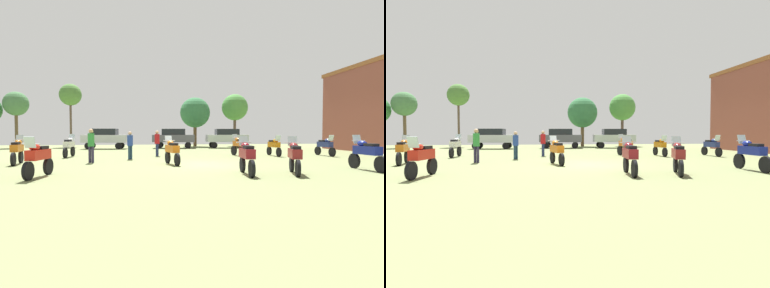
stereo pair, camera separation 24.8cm
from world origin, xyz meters
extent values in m
cube|color=olive|center=(0.00, 0.00, 0.01)|extent=(44.00, 52.00, 0.02)
cylinder|color=black|center=(3.50, 5.86, 0.36)|extent=(0.28, 0.68, 0.67)
cylinder|color=black|center=(3.89, 4.32, 0.36)|extent=(0.28, 0.68, 0.67)
cube|color=#BE621E|center=(3.69, 5.09, 0.87)|extent=(0.68, 1.40, 0.36)
ellipsoid|color=#BE621E|center=(3.62, 5.39, 1.15)|extent=(0.43, 0.54, 0.24)
cube|color=black|center=(3.75, 4.86, 1.11)|extent=(0.43, 0.62, 0.12)
cube|color=silver|center=(3.54, 5.71, 1.33)|extent=(0.39, 0.23, 0.39)
cylinder|color=#B7B7BC|center=(3.56, 5.62, 1.27)|extent=(0.61, 0.19, 0.04)
cylinder|color=black|center=(3.34, -3.40, 0.33)|extent=(0.30, 0.63, 0.62)
cylinder|color=black|center=(2.90, -4.80, 0.33)|extent=(0.30, 0.63, 0.62)
cube|color=maroon|center=(3.12, -4.10, 0.82)|extent=(0.72, 1.29, 0.36)
ellipsoid|color=maroon|center=(3.21, -3.83, 1.10)|extent=(0.45, 0.55, 0.24)
cube|color=black|center=(3.06, -4.31, 1.06)|extent=(0.45, 0.62, 0.12)
cube|color=silver|center=(3.30, -3.53, 1.28)|extent=(0.39, 0.25, 0.39)
cylinder|color=#B7B7BC|center=(3.27, -3.62, 1.22)|extent=(0.60, 0.22, 0.04)
cylinder|color=black|center=(-7.63, 6.34, 0.36)|extent=(0.15, 0.68, 0.68)
cylinder|color=black|center=(-7.70, 4.79, 0.36)|extent=(0.15, 0.68, 0.68)
cube|color=silver|center=(-7.67, 5.57, 0.88)|extent=(0.42, 1.33, 0.36)
ellipsoid|color=silver|center=(-7.65, 5.87, 1.16)|extent=(0.34, 0.49, 0.24)
cube|color=black|center=(-7.68, 5.34, 1.12)|extent=(0.33, 0.57, 0.12)
cube|color=silver|center=(-7.64, 6.20, 1.34)|extent=(0.37, 0.17, 0.39)
cylinder|color=#B7B7BC|center=(-7.64, 6.10, 1.28)|extent=(0.62, 0.07, 0.04)
cylinder|color=black|center=(1.32, -3.21, 0.34)|extent=(0.17, 0.65, 0.64)
cylinder|color=black|center=(1.20, -4.71, 0.34)|extent=(0.17, 0.65, 0.64)
cube|color=maroon|center=(1.26, -3.96, 0.84)|extent=(0.46, 1.30, 0.36)
ellipsoid|color=maroon|center=(1.28, -3.68, 1.12)|extent=(0.36, 0.50, 0.24)
cube|color=black|center=(1.24, -4.19, 1.08)|extent=(0.34, 0.58, 0.12)
cube|color=silver|center=(1.31, -3.36, 1.30)|extent=(0.37, 0.18, 0.39)
cylinder|color=#B7B7BC|center=(1.30, -3.45, 1.24)|extent=(0.62, 0.09, 0.04)
cylinder|color=black|center=(6.72, -2.58, 0.36)|extent=(0.12, 0.68, 0.67)
cylinder|color=black|center=(6.72, -4.20, 0.36)|extent=(0.12, 0.68, 0.67)
cube|color=navy|center=(6.72, -3.39, 0.87)|extent=(0.36, 1.38, 0.36)
ellipsoid|color=navy|center=(6.72, -3.08, 1.15)|extent=(0.32, 0.48, 0.24)
cube|color=black|center=(6.72, -3.63, 1.11)|extent=(0.30, 0.56, 0.12)
cube|color=silver|center=(6.72, -2.73, 1.33)|extent=(0.36, 0.15, 0.39)
cylinder|color=#B7B7BC|center=(6.72, -2.84, 1.27)|extent=(0.62, 0.04, 0.04)
cylinder|color=black|center=(-9.15, 1.88, 0.35)|extent=(0.23, 0.66, 0.65)
cylinder|color=black|center=(-8.91, 0.42, 0.35)|extent=(0.23, 0.66, 0.65)
cube|color=#BD6115|center=(-9.03, 1.15, 0.85)|extent=(0.56, 1.30, 0.36)
ellipsoid|color=#BD6115|center=(-9.08, 1.43, 1.13)|extent=(0.39, 0.53, 0.24)
cube|color=black|center=(-8.99, 0.93, 1.09)|extent=(0.39, 0.60, 0.12)
cube|color=silver|center=(-9.13, 1.74, 1.31)|extent=(0.38, 0.21, 0.39)
cylinder|color=#B7B7BC|center=(-9.11, 1.65, 1.25)|extent=(0.62, 0.14, 0.04)
cylinder|color=black|center=(6.09, 4.10, 0.32)|extent=(0.15, 0.61, 0.61)
cylinder|color=black|center=(6.00, 5.56, 0.32)|extent=(0.15, 0.61, 0.61)
cube|color=#BD6D0D|center=(6.05, 4.83, 0.81)|extent=(0.43, 1.26, 0.36)
ellipsoid|color=#BD6D0D|center=(6.06, 4.55, 1.09)|extent=(0.35, 0.50, 0.24)
cube|color=black|center=(6.03, 5.05, 1.05)|extent=(0.33, 0.58, 0.12)
cube|color=silver|center=(6.08, 4.24, 1.27)|extent=(0.37, 0.17, 0.39)
cylinder|color=#B7B7BC|center=(6.07, 4.33, 1.21)|extent=(0.62, 0.07, 0.04)
cylinder|color=black|center=(9.68, 3.72, 0.33)|extent=(0.17, 0.62, 0.61)
cylinder|color=black|center=(9.54, 5.26, 0.33)|extent=(0.17, 0.62, 0.61)
cube|color=navy|center=(9.61, 4.49, 0.81)|extent=(0.47, 1.34, 0.36)
ellipsoid|color=navy|center=(9.64, 4.19, 1.09)|extent=(0.36, 0.51, 0.24)
cube|color=black|center=(9.59, 4.72, 1.05)|extent=(0.35, 0.58, 0.12)
cube|color=silver|center=(9.67, 3.87, 1.27)|extent=(0.37, 0.18, 0.39)
cylinder|color=#B7B7BC|center=(9.66, 3.97, 1.21)|extent=(0.62, 0.09, 0.04)
cylinder|color=black|center=(-6.44, -4.35, 0.34)|extent=(0.19, 0.65, 0.64)
cylinder|color=black|center=(-6.26, -2.88, 0.34)|extent=(0.19, 0.65, 0.64)
cube|color=red|center=(-6.35, -3.61, 0.84)|extent=(0.50, 1.29, 0.36)
ellipsoid|color=red|center=(-6.38, -3.89, 1.12)|extent=(0.37, 0.51, 0.24)
cube|color=black|center=(-6.32, -3.40, 1.08)|extent=(0.36, 0.59, 0.12)
cube|color=silver|center=(-6.42, -4.21, 1.30)|extent=(0.38, 0.19, 0.39)
cylinder|color=#B7B7BC|center=(-6.41, -4.11, 1.24)|extent=(0.62, 0.11, 0.04)
cylinder|color=black|center=(-1.49, 0.82, 0.33)|extent=(0.27, 0.63, 0.62)
cylinder|color=black|center=(-1.11, -0.61, 0.33)|extent=(0.27, 0.63, 0.62)
cube|color=#D06815|center=(-1.30, 0.10, 0.82)|extent=(0.67, 1.30, 0.36)
ellipsoid|color=#D06815|center=(-1.37, 0.38, 1.10)|extent=(0.43, 0.55, 0.24)
cube|color=black|center=(-1.25, -0.11, 1.06)|extent=(0.43, 0.62, 0.12)
cube|color=silver|center=(-1.45, 0.68, 1.28)|extent=(0.39, 0.24, 0.39)
cylinder|color=#B7B7BC|center=(-1.43, 0.59, 1.22)|extent=(0.61, 0.19, 0.04)
cylinder|color=black|center=(-8.40, 15.21, 0.34)|extent=(0.66, 0.28, 0.64)
cylinder|color=black|center=(-8.27, 16.65, 0.34)|extent=(0.66, 0.28, 0.64)
cylinder|color=black|center=(-5.49, 14.94, 0.34)|extent=(0.66, 0.28, 0.64)
cylinder|color=black|center=(-5.35, 16.37, 0.34)|extent=(0.66, 0.28, 0.64)
cube|color=#AEB4BD|center=(-6.88, 15.79, 1.03)|extent=(4.45, 2.20, 0.75)
cube|color=black|center=(-6.88, 15.79, 1.71)|extent=(2.50, 1.80, 0.61)
cylinder|color=black|center=(4.12, 15.52, 0.34)|extent=(0.65, 0.25, 0.64)
cylinder|color=black|center=(4.17, 16.96, 0.34)|extent=(0.65, 0.25, 0.64)
cylinder|color=black|center=(7.04, 15.40, 0.34)|extent=(0.65, 0.25, 0.64)
cylinder|color=black|center=(7.09, 16.84, 0.34)|extent=(0.65, 0.25, 0.64)
cube|color=#AAB9BA|center=(5.61, 16.18, 1.03)|extent=(4.37, 1.97, 0.75)
cube|color=black|center=(5.61, 16.18, 1.71)|extent=(2.43, 1.68, 0.61)
cylinder|color=black|center=(-1.56, 15.72, 0.34)|extent=(0.66, 0.31, 0.64)
cylinder|color=black|center=(-1.36, 17.15, 0.34)|extent=(0.66, 0.31, 0.64)
cylinder|color=black|center=(1.34, 15.32, 0.34)|extent=(0.66, 0.31, 0.64)
cylinder|color=black|center=(1.54, 16.75, 0.34)|extent=(0.66, 0.31, 0.64)
cube|color=#4C4E5A|center=(-0.01, 16.23, 1.03)|extent=(4.51, 2.38, 0.75)
cube|color=black|center=(-0.01, 16.23, 1.71)|extent=(2.56, 1.89, 0.61)
cylinder|color=#1F284E|center=(-1.92, 5.65, 0.44)|extent=(0.14, 0.14, 0.84)
cylinder|color=#1F284E|center=(-1.97, 5.82, 0.44)|extent=(0.14, 0.14, 0.84)
cylinder|color=#AA151A|center=(-1.94, 5.73, 1.20)|extent=(0.43, 0.43, 0.67)
sphere|color=tan|center=(-1.94, 5.73, 1.64)|extent=(0.23, 0.23, 0.23)
cylinder|color=#1F374D|center=(-3.66, 3.40, 0.43)|extent=(0.14, 0.14, 0.81)
cylinder|color=#1F374D|center=(-3.55, 3.54, 0.43)|extent=(0.14, 0.14, 0.81)
cylinder|color=#243F91|center=(-3.60, 3.47, 1.15)|extent=(0.48, 0.48, 0.64)
sphere|color=tan|center=(-3.60, 3.47, 1.58)|extent=(0.22, 0.22, 0.22)
cylinder|color=#2D2742|center=(-5.43, 1.53, 0.46)|extent=(0.14, 0.14, 0.88)
cylinder|color=#2D2742|center=(-5.59, 1.58, 0.46)|extent=(0.14, 0.14, 0.88)
cylinder|color=#2D8839|center=(-5.51, 1.56, 1.25)|extent=(0.43, 0.43, 0.70)
sphere|color=tan|center=(-5.51, 1.56, 1.71)|extent=(0.24, 0.24, 0.24)
cylinder|color=brown|center=(7.70, 20.56, 2.00)|extent=(0.34, 0.34, 3.95)
sphere|color=#47893B|center=(7.70, 20.56, 4.68)|extent=(3.15, 3.15, 3.15)
cylinder|color=brown|center=(-11.41, 20.99, 2.70)|extent=(0.24, 0.24, 5.36)
sphere|color=#4A7B36|center=(-11.41, 20.99, 5.94)|extent=(2.45, 2.45, 2.45)
cylinder|color=brown|center=(2.77, 20.08, 1.60)|extent=(0.39, 0.39, 3.17)
sphere|color=#316D3F|center=(2.77, 20.08, 3.98)|extent=(3.51, 3.51, 3.51)
cylinder|color=brown|center=(-16.58, 19.43, 2.08)|extent=(0.32, 0.32, 4.11)
sphere|color=#427343|center=(-16.58, 19.43, 4.71)|extent=(2.56, 2.56, 2.56)
camera|label=1|loc=(-2.35, -15.06, 1.62)|focal=28.32mm
camera|label=2|loc=(-2.11, -15.09, 1.62)|focal=28.32mm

